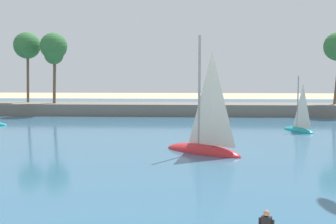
% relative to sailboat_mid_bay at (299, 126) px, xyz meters
% --- Properties ---
extents(sea, '(220.00, 88.04, 0.06)m').
position_rel_sailboat_mid_bay_xyz_m(sea, '(-14.90, 13.40, -0.61)').
color(sea, '#33607F').
rests_on(sea, ground).
extents(palm_headland, '(102.50, 6.68, 12.88)m').
position_rel_sailboat_mid_bay_xyz_m(palm_headland, '(-17.10, 17.43, 2.45)').
color(palm_headland, slate).
rests_on(palm_headland, ground).
extents(sailboat_mid_bay, '(3.17, 4.60, 6.47)m').
position_rel_sailboat_mid_bay_xyz_m(sailboat_mid_bay, '(0.00, 0.00, 0.00)').
color(sailboat_mid_bay, teal).
rests_on(sailboat_mid_bay, sea).
extents(sailboat_far_left, '(6.76, 5.68, 9.94)m').
position_rel_sailboat_mid_bay_xyz_m(sailboat_far_left, '(-10.78, -12.68, 0.31)').
color(sailboat_far_left, red).
rests_on(sailboat_far_left, sea).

